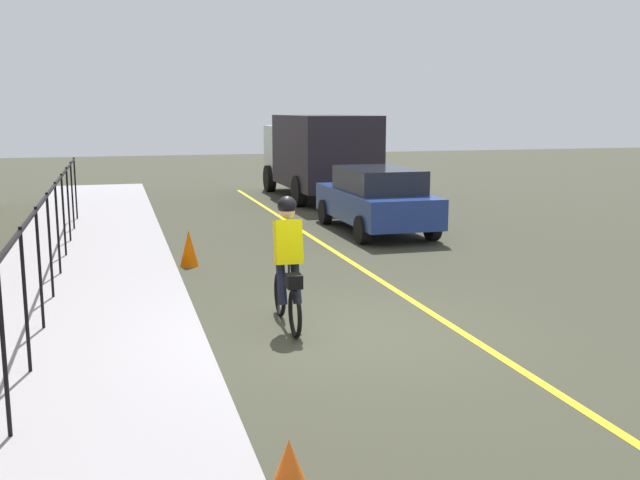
{
  "coord_description": "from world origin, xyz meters",
  "views": [
    {
      "loc": [
        -8.84,
        2.81,
        2.97
      ],
      "look_at": [
        1.72,
        -0.17,
        1.0
      ],
      "focal_mm": 41.0,
      "sensor_mm": 36.0,
      "label": 1
    }
  ],
  "objects_px": {
    "box_truck_background": "(318,152)",
    "patrol_sedan": "(376,199)",
    "traffic_cone_far": "(289,469)",
    "traffic_cone_near": "(189,248)",
    "cyclist_lead": "(288,263)"
  },
  "relations": [
    {
      "from": "box_truck_background",
      "to": "patrol_sedan",
      "type": "bearing_deg",
      "value": 175.91
    },
    {
      "from": "patrol_sedan",
      "to": "traffic_cone_far",
      "type": "distance_m",
      "value": 12.58
    },
    {
      "from": "traffic_cone_near",
      "to": "traffic_cone_far",
      "type": "bearing_deg",
      "value": 179.22
    },
    {
      "from": "cyclist_lead",
      "to": "traffic_cone_near",
      "type": "xyz_separation_m",
      "value": [
        4.42,
        0.9,
        -0.56
      ]
    },
    {
      "from": "patrol_sedan",
      "to": "cyclist_lead",
      "type": "bearing_deg",
      "value": 151.55
    },
    {
      "from": "patrol_sedan",
      "to": "traffic_cone_far",
      "type": "height_order",
      "value": "patrol_sedan"
    },
    {
      "from": "box_truck_background",
      "to": "traffic_cone_far",
      "type": "bearing_deg",
      "value": 163.46
    },
    {
      "from": "patrol_sedan",
      "to": "box_truck_background",
      "type": "bearing_deg",
      "value": -3.72
    },
    {
      "from": "cyclist_lead",
      "to": "traffic_cone_near",
      "type": "relative_size",
      "value": 2.61
    },
    {
      "from": "traffic_cone_far",
      "to": "cyclist_lead",
      "type": "bearing_deg",
      "value": -13.21
    },
    {
      "from": "box_truck_background",
      "to": "traffic_cone_near",
      "type": "relative_size",
      "value": 9.62
    },
    {
      "from": "cyclist_lead",
      "to": "patrol_sedan",
      "type": "xyz_separation_m",
      "value": [
        7.19,
        -3.91,
        -0.09
      ]
    },
    {
      "from": "box_truck_background",
      "to": "traffic_cone_near",
      "type": "height_order",
      "value": "box_truck_background"
    },
    {
      "from": "traffic_cone_near",
      "to": "box_truck_background",
      "type": "bearing_deg",
      "value": -28.47
    },
    {
      "from": "cyclist_lead",
      "to": "patrol_sedan",
      "type": "height_order",
      "value": "cyclist_lead"
    }
  ]
}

